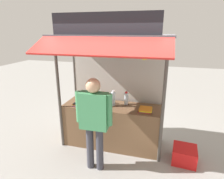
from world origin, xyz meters
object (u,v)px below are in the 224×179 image
object	(u,v)px
water_bottle_far_left	(104,98)
banana_bunch_rightmost	(145,56)
banana_bunch_leftmost	(125,54)
magazine_stack_left	(79,104)
plastic_crate	(184,155)
magazine_stack_mid_left	(146,110)
water_bottle_rear_center	(113,98)
water_bottle_back_right	(126,98)
vendor_person	(94,117)
banana_bunch_inner_right	(90,52)
magazine_stack_mid_right	(101,104)

from	to	relation	value
water_bottle_far_left	banana_bunch_rightmost	xyz separation A→B (m)	(0.87, -0.51, 0.98)
banana_bunch_rightmost	banana_bunch_leftmost	bearing A→B (deg)	179.44
magazine_stack_left	plastic_crate	world-z (taller)	magazine_stack_left
banana_bunch_leftmost	plastic_crate	distance (m)	2.19
water_bottle_far_left	magazine_stack_mid_left	bearing A→B (deg)	-10.92
plastic_crate	magazine_stack_left	bearing A→B (deg)	178.14
water_bottle_rear_center	magazine_stack_mid_left	size ratio (longest dim) A/B	1.09
water_bottle_back_right	banana_bunch_leftmost	distance (m)	1.14
banana_bunch_rightmost	plastic_crate	bearing A→B (deg)	14.31
water_bottle_far_left	water_bottle_back_right	world-z (taller)	water_bottle_back_right
water_bottle_rear_center	banana_bunch_rightmost	size ratio (longest dim) A/B	1.23
vendor_person	water_bottle_back_right	bearing A→B (deg)	-111.33
water_bottle_far_left	water_bottle_back_right	bearing A→B (deg)	7.77
water_bottle_rear_center	banana_bunch_rightmost	distance (m)	1.24
vendor_person	banana_bunch_inner_right	bearing A→B (deg)	-65.73
water_bottle_rear_center	banana_bunch_leftmost	size ratio (longest dim) A/B	1.29
water_bottle_rear_center	plastic_crate	size ratio (longest dim) A/B	0.74
plastic_crate	magazine_stack_mid_right	bearing A→B (deg)	176.34
magazine_stack_left	magazine_stack_mid_left	size ratio (longest dim) A/B	0.89
magazine_stack_mid_right	magazine_stack_mid_left	world-z (taller)	magazine_stack_mid_right
water_bottle_back_right	vendor_person	distance (m)	1.03
vendor_person	banana_bunch_leftmost	bearing A→B (deg)	-139.31
water_bottle_rear_center	magazine_stack_mid_right	world-z (taller)	water_bottle_rear_center
magazine_stack_left	banana_bunch_leftmost	xyz separation A→B (m)	(1.01, -0.27, 1.09)
magazine_stack_left	plastic_crate	distance (m)	2.28
banana_bunch_inner_right	plastic_crate	world-z (taller)	banana_bunch_inner_right
water_bottle_far_left	vendor_person	bearing A→B (deg)	-82.39
water_bottle_rear_center	vendor_person	size ratio (longest dim) A/B	0.19
vendor_person	plastic_crate	xyz separation A→B (m)	(1.56, 0.59, -0.86)
plastic_crate	banana_bunch_rightmost	bearing A→B (deg)	-165.69
magazine_stack_mid_left	water_bottle_far_left	bearing A→B (deg)	169.08
water_bottle_far_left	plastic_crate	bearing A→B (deg)	-10.29
magazine_stack_left	plastic_crate	size ratio (longest dim) A/B	0.60
banana_bunch_leftmost	banana_bunch_rightmost	bearing A→B (deg)	-0.56
banana_bunch_inner_right	banana_bunch_leftmost	distance (m)	0.62
magazine_stack_mid_right	plastic_crate	xyz separation A→B (m)	(1.68, -0.11, -0.80)
plastic_crate	water_bottle_back_right	bearing A→B (deg)	162.94
magazine_stack_mid_right	banana_bunch_rightmost	world-z (taller)	banana_bunch_rightmost
magazine_stack_mid_right	banana_bunch_rightmost	size ratio (longest dim) A/B	1.03
water_bottle_rear_center	plastic_crate	distance (m)	1.73
magazine_stack_left	banana_bunch_leftmost	size ratio (longest dim) A/B	1.05
banana_bunch_rightmost	magazine_stack_mid_right	bearing A→B (deg)	159.90
magazine_stack_left	magazine_stack_mid_left	distance (m)	1.36
water_bottle_far_left	banana_bunch_rightmost	distance (m)	1.40
banana_bunch_inner_right	water_bottle_back_right	bearing A→B (deg)	47.12
banana_bunch_inner_right	plastic_crate	xyz separation A→B (m)	(1.75, 0.21, -1.89)
water_bottle_rear_center	water_bottle_back_right	distance (m)	0.28
vendor_person	plastic_crate	bearing A→B (deg)	-160.28
magazine_stack_left	magazine_stack_mid_right	world-z (taller)	magazine_stack_mid_right
magazine_stack_mid_left	banana_bunch_leftmost	distance (m)	1.19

